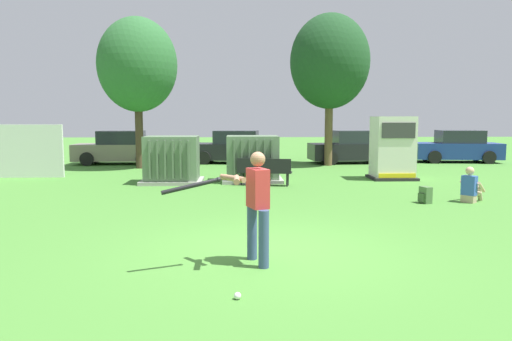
# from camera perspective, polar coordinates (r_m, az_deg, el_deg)

# --- Properties ---
(ground_plane) EXTENTS (96.00, 96.00, 0.00)m
(ground_plane) POSITION_cam_1_polar(r_m,az_deg,el_deg) (8.18, 1.61, -9.69)
(ground_plane) COLOR #478433
(transformer_west) EXTENTS (2.10, 1.70, 1.62)m
(transformer_west) POSITION_cam_1_polar(r_m,az_deg,el_deg) (16.86, -9.95, 1.22)
(transformer_west) COLOR #9E9B93
(transformer_west) RESTS_ON ground
(transformer_mid_west) EXTENTS (2.10, 1.70, 1.62)m
(transformer_mid_west) POSITION_cam_1_polar(r_m,az_deg,el_deg) (16.95, -0.42, 1.34)
(transformer_mid_west) COLOR #9E9B93
(transformer_mid_west) RESTS_ON ground
(generator_enclosure) EXTENTS (1.60, 1.40, 2.30)m
(generator_enclosure) POSITION_cam_1_polar(r_m,az_deg,el_deg) (18.28, 15.93, 2.56)
(generator_enclosure) COLOR #262626
(generator_enclosure) RESTS_ON ground
(park_bench) EXTENTS (1.84, 0.78, 0.92)m
(park_bench) POSITION_cam_1_polar(r_m,az_deg,el_deg) (15.89, 1.00, 0.09)
(park_bench) COLOR black
(park_bench) RESTS_ON ground
(batter) EXTENTS (1.58, 0.83, 1.74)m
(batter) POSITION_cam_1_polar(r_m,az_deg,el_deg) (7.34, -0.21, -3.72)
(batter) COLOR #384C75
(batter) RESTS_ON ground
(sports_ball) EXTENTS (0.09, 0.09, 0.09)m
(sports_ball) POSITION_cam_1_polar(r_m,az_deg,el_deg) (6.17, -2.21, -14.67)
(sports_ball) COLOR white
(sports_ball) RESTS_ON ground
(seated_spectator) EXTENTS (0.76, 0.72, 0.96)m
(seated_spectator) POSITION_cam_1_polar(r_m,az_deg,el_deg) (14.07, 24.17, -1.92)
(seated_spectator) COLOR tan
(seated_spectator) RESTS_ON ground
(backpack) EXTENTS (0.33, 0.36, 0.44)m
(backpack) POSITION_cam_1_polar(r_m,az_deg,el_deg) (13.46, 19.47, -2.78)
(backpack) COLOR #4C723F
(backpack) RESTS_ON ground
(tree_left) EXTENTS (3.46, 3.46, 6.62)m
(tree_left) POSITION_cam_1_polar(r_m,az_deg,el_deg) (22.09, -13.92, 12.06)
(tree_left) COLOR #4C3828
(tree_left) RESTS_ON ground
(tree_center_left) EXTENTS (3.68, 3.68, 7.03)m
(tree_center_left) POSITION_cam_1_polar(r_m,az_deg,el_deg) (23.01, 8.77, 12.65)
(tree_center_left) COLOR brown
(tree_center_left) RESTS_ON ground
(parked_car_leftmost) EXTENTS (4.24, 2.00, 1.62)m
(parked_car_leftmost) POSITION_cam_1_polar(r_m,az_deg,el_deg) (24.37, -15.93, 2.53)
(parked_car_leftmost) COLOR gray
(parked_car_leftmost) RESTS_ON ground
(parked_car_left_of_center) EXTENTS (4.40, 2.37, 1.62)m
(parked_car_left_of_center) POSITION_cam_1_polar(r_m,az_deg,el_deg) (23.86, -2.61, 2.69)
(parked_car_left_of_center) COLOR black
(parked_car_left_of_center) RESTS_ON ground
(parked_car_right_of_center) EXTENTS (4.31, 2.15, 1.62)m
(parked_car_right_of_center) POSITION_cam_1_polar(r_m,az_deg,el_deg) (24.36, 11.46, 2.64)
(parked_car_right_of_center) COLOR black
(parked_car_right_of_center) RESTS_ON ground
(parked_car_rightmost) EXTENTS (4.37, 2.28, 1.62)m
(parked_car_rightmost) POSITION_cam_1_polar(r_m,az_deg,el_deg) (26.43, 22.79, 2.55)
(parked_car_rightmost) COLOR navy
(parked_car_rightmost) RESTS_ON ground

